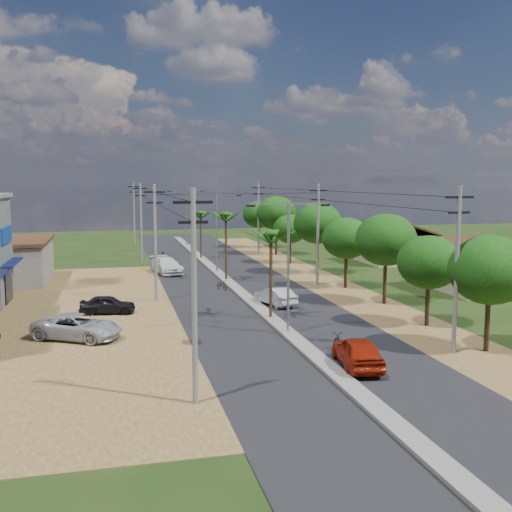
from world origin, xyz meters
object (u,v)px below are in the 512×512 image
Objects in this scene: car_parked_dark at (108,305)px; car_red_near at (358,353)px; car_parked_silver at (78,327)px; moto_rider_east at (341,344)px; car_silver_mid at (275,297)px; roadside_sign at (195,336)px; car_white_far at (166,266)px.

car_red_near is at bearing -133.32° from car_parked_dark.
car_parked_dark is (1.68, 6.56, -0.09)m from car_parked_silver.
car_silver_mid is at bearing -90.81° from moto_rider_east.
car_red_near is at bearing -93.40° from car_parked_silver.
car_parked_silver is 15.28m from moto_rider_east.
roadside_sign is (6.55, -2.46, -0.28)m from car_parked_silver.
car_red_near is at bearing -91.79° from car_white_far.
roadside_sign is at bearing -33.13° from car_red_near.
moto_rider_east is 1.70× the size of roadside_sign.
car_white_far is 1.44× the size of car_parked_dark.
car_silver_mid reaches higher than car_parked_dark.
car_parked_silver is 2.81× the size of moto_rider_east.
car_parked_silver reaches higher than car_silver_mid.
car_parked_dark is 3.45× the size of roadside_sign.
car_white_far reaches higher than car_parked_dark.
car_parked_dark reaches higher than moto_rider_east.
car_silver_mid is at bearing -81.95° from car_red_near.
moto_rider_east is at bearing -90.48° from car_white_far.
car_silver_mid is at bearing -82.59° from car_white_far.
car_parked_dark reaches higher than roadside_sign.
moto_rider_east is (0.19, 2.69, -0.28)m from car_red_near.
car_silver_mid is 0.75× the size of car_white_far.
car_red_near reaches higher than roadside_sign.
car_white_far reaches higher than car_silver_mid.
roadside_sign is (-7.45, 3.66, -0.04)m from moto_rider_east.
roadside_sign is (-7.26, -9.02, -0.22)m from car_silver_mid.
car_silver_mid is 12.13m from car_parked_dark.
car_white_far is 26.51m from roadside_sign.
car_silver_mid is 2.19× the size of moto_rider_east.
car_silver_mid is at bearing -81.60° from car_parked_dark.
car_silver_mid is at bearing 55.61° from roadside_sign.
moto_rider_east reaches higher than roadside_sign.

